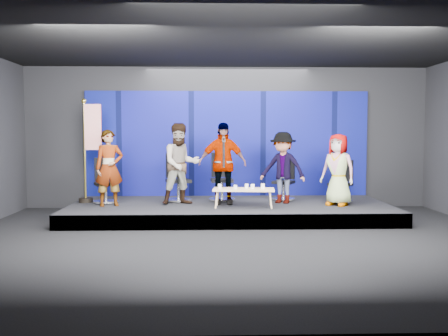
{
  "coord_description": "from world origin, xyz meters",
  "views": [
    {
      "loc": [
        -0.47,
        -8.48,
        1.87
      ],
      "look_at": [
        -0.13,
        2.4,
        1.1
      ],
      "focal_mm": 40.0,
      "sensor_mm": 36.0,
      "label": 1
    }
  ],
  "objects_px": {
    "panelist_c": "(222,163)",
    "mug_e": "(263,186)",
    "panelist_e": "(338,170)",
    "mug_d": "(253,186)",
    "chair_b": "(178,186)",
    "mug_a": "(220,186)",
    "coffee_table": "(244,190)",
    "mug_c": "(247,186)",
    "chair_c": "(222,185)",
    "chair_d": "(284,186)",
    "mug_b": "(235,187)",
    "panelist_a": "(109,168)",
    "panelist_b": "(181,164)",
    "panelist_d": "(283,168)",
    "chair_a": "(105,188)",
    "chair_e": "(341,188)",
    "flag_stand": "(90,148)"
  },
  "relations": [
    {
      "from": "panelist_c",
      "to": "mug_e",
      "type": "height_order",
      "value": "panelist_c"
    },
    {
      "from": "panelist_e",
      "to": "mug_d",
      "type": "xyz_separation_m",
      "value": [
        -1.87,
        -0.25,
        -0.33
      ]
    },
    {
      "from": "chair_b",
      "to": "mug_a",
      "type": "relative_size",
      "value": 12.04
    },
    {
      "from": "coffee_table",
      "to": "mug_c",
      "type": "distance_m",
      "value": 0.14
    },
    {
      "from": "chair_c",
      "to": "mug_a",
      "type": "xyz_separation_m",
      "value": [
        -0.07,
        -0.93,
        0.08
      ]
    },
    {
      "from": "mug_a",
      "to": "panelist_c",
      "type": "bearing_deg",
      "value": 80.93
    },
    {
      "from": "chair_d",
      "to": "mug_b",
      "type": "relative_size",
      "value": 11.26
    },
    {
      "from": "chair_b",
      "to": "mug_e",
      "type": "distance_m",
      "value": 2.09
    },
    {
      "from": "panelist_a",
      "to": "panelist_c",
      "type": "bearing_deg",
      "value": -15.04
    },
    {
      "from": "mug_e",
      "to": "mug_a",
      "type": "bearing_deg",
      "value": 174.9
    },
    {
      "from": "panelist_c",
      "to": "chair_c",
      "type": "bearing_deg",
      "value": 87.53
    },
    {
      "from": "mug_b",
      "to": "mug_d",
      "type": "height_order",
      "value": "mug_d"
    },
    {
      "from": "panelist_b",
      "to": "panelist_c",
      "type": "relative_size",
      "value": 0.99
    },
    {
      "from": "panelist_d",
      "to": "panelist_b",
      "type": "bearing_deg",
      "value": -150.23
    },
    {
      "from": "chair_d",
      "to": "mug_e",
      "type": "bearing_deg",
      "value": -93.35
    },
    {
      "from": "coffee_table",
      "to": "chair_b",
      "type": "bearing_deg",
      "value": 146.52
    },
    {
      "from": "chair_a",
      "to": "mug_e",
      "type": "distance_m",
      "value": 3.54
    },
    {
      "from": "panelist_c",
      "to": "mug_e",
      "type": "relative_size",
      "value": 17.63
    },
    {
      "from": "chair_d",
      "to": "mug_a",
      "type": "relative_size",
      "value": 10.75
    },
    {
      "from": "panelist_c",
      "to": "mug_e",
      "type": "bearing_deg",
      "value": -33.83
    },
    {
      "from": "chair_e",
      "to": "mug_d",
      "type": "height_order",
      "value": "chair_e"
    },
    {
      "from": "panelist_b",
      "to": "mug_b",
      "type": "xyz_separation_m",
      "value": [
        1.16,
        -0.57,
        -0.45
      ]
    },
    {
      "from": "panelist_d",
      "to": "chair_e",
      "type": "bearing_deg",
      "value": 29.1
    },
    {
      "from": "panelist_d",
      "to": "chair_e",
      "type": "height_order",
      "value": "panelist_d"
    },
    {
      "from": "panelist_d",
      "to": "mug_b",
      "type": "relative_size",
      "value": 18.24
    },
    {
      "from": "chair_a",
      "to": "mug_a",
      "type": "distance_m",
      "value": 2.64
    },
    {
      "from": "panelist_a",
      "to": "flag_stand",
      "type": "relative_size",
      "value": 0.7
    },
    {
      "from": "mug_a",
      "to": "flag_stand",
      "type": "distance_m",
      "value": 3.1
    },
    {
      "from": "panelist_b",
      "to": "coffee_table",
      "type": "bearing_deg",
      "value": -37.52
    },
    {
      "from": "panelist_b",
      "to": "mug_b",
      "type": "height_order",
      "value": "panelist_b"
    },
    {
      "from": "panelist_d",
      "to": "flag_stand",
      "type": "xyz_separation_m",
      "value": [
        -4.32,
        0.24,
        0.44
      ]
    },
    {
      "from": "mug_a",
      "to": "mug_b",
      "type": "height_order",
      "value": "mug_a"
    },
    {
      "from": "mug_e",
      "to": "flag_stand",
      "type": "bearing_deg",
      "value": 167.61
    },
    {
      "from": "mug_c",
      "to": "mug_d",
      "type": "relative_size",
      "value": 0.95
    },
    {
      "from": "chair_c",
      "to": "mug_e",
      "type": "relative_size",
      "value": 10.88
    },
    {
      "from": "panelist_b",
      "to": "coffee_table",
      "type": "distance_m",
      "value": 1.52
    },
    {
      "from": "panelist_a",
      "to": "flag_stand",
      "type": "xyz_separation_m",
      "value": [
        -0.54,
        0.57,
        0.42
      ]
    },
    {
      "from": "chair_a",
      "to": "chair_c",
      "type": "bearing_deg",
      "value": -14.54
    },
    {
      "from": "panelist_c",
      "to": "coffee_table",
      "type": "xyz_separation_m",
      "value": [
        0.44,
        -0.51,
        -0.53
      ]
    },
    {
      "from": "chair_e",
      "to": "mug_a",
      "type": "xyz_separation_m",
      "value": [
        -2.76,
        -0.58,
        0.13
      ]
    },
    {
      "from": "chair_a",
      "to": "chair_e",
      "type": "height_order",
      "value": "chair_a"
    },
    {
      "from": "panelist_c",
      "to": "flag_stand",
      "type": "bearing_deg",
      "value": 170.85
    },
    {
      "from": "flag_stand",
      "to": "panelist_d",
      "type": "bearing_deg",
      "value": -3.38
    },
    {
      "from": "chair_b",
      "to": "chair_e",
      "type": "height_order",
      "value": "chair_b"
    },
    {
      "from": "panelist_a",
      "to": "panelist_c",
      "type": "height_order",
      "value": "panelist_c"
    },
    {
      "from": "chair_d",
      "to": "mug_d",
      "type": "bearing_deg",
      "value": -100.26
    },
    {
      "from": "panelist_b",
      "to": "panelist_e",
      "type": "bearing_deg",
      "value": -22.85
    },
    {
      "from": "panelist_b",
      "to": "mug_c",
      "type": "distance_m",
      "value": 1.53
    },
    {
      "from": "chair_c",
      "to": "panelist_d",
      "type": "relative_size",
      "value": 0.7
    },
    {
      "from": "chair_c",
      "to": "chair_b",
      "type": "bearing_deg",
      "value": -179.37
    }
  ]
}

